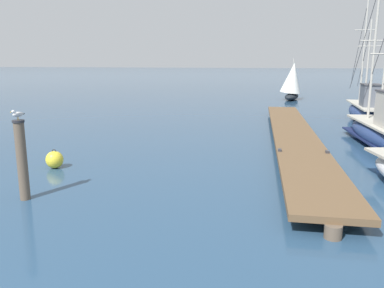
% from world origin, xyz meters
% --- Properties ---
extents(floating_dock, '(2.80, 19.82, 0.53)m').
position_xyz_m(floating_dock, '(4.81, 17.26, 0.36)').
color(floating_dock, brown).
rests_on(floating_dock, ground).
extents(fishing_boat_0, '(1.42, 8.39, 7.46)m').
position_xyz_m(fishing_boat_0, '(9.01, 23.87, 0.74)').
color(fishing_boat_0, navy).
rests_on(fishing_boat_0, ground).
extents(fishing_boat_1, '(2.11, 8.52, 7.19)m').
position_xyz_m(fishing_boat_1, '(8.34, 16.81, 0.75)').
color(fishing_boat_1, navy).
rests_on(fishing_boat_1, ground).
extents(mooring_piling, '(0.30, 0.30, 2.10)m').
position_xyz_m(mooring_piling, '(-2.25, 8.18, 1.09)').
color(mooring_piling, brown).
rests_on(mooring_piling, ground).
extents(perched_seagull, '(0.22, 0.37, 0.26)m').
position_xyz_m(perched_seagull, '(-2.25, 8.18, 2.24)').
color(perched_seagull, gold).
rests_on(perched_seagull, mooring_piling).
extents(mooring_buoy, '(0.58, 0.58, 0.65)m').
position_xyz_m(mooring_buoy, '(-3.18, 11.08, 0.29)').
color(mooring_buoy, yellow).
rests_on(mooring_buoy, ground).
extents(distant_sailboat, '(2.41, 3.83, 3.78)m').
position_xyz_m(distant_sailboat, '(5.19, 36.84, 1.67)').
color(distant_sailboat, black).
rests_on(distant_sailboat, ground).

